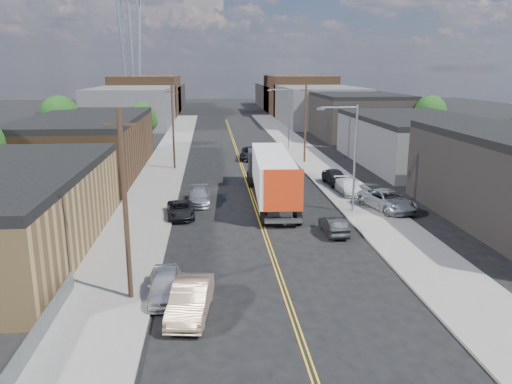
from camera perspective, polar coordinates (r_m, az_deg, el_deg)
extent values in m
plane|color=black|center=(75.67, -2.29, 4.93)|extent=(260.00, 260.00, 0.00)
cube|color=gold|center=(60.92, -1.54, 2.74)|extent=(0.32, 120.00, 0.01)
cube|color=slate|center=(61.05, -10.48, 2.60)|extent=(5.00, 140.00, 0.15)
cube|color=slate|center=(62.24, 7.23, 2.93)|extent=(5.00, 140.00, 0.15)
cube|color=#452D1B|center=(60.96, -18.69, 4.87)|extent=(12.00, 26.00, 6.00)
cube|color=black|center=(60.57, -18.93, 7.95)|extent=(12.00, 26.00, 0.60)
cube|color=navy|center=(40.39, 23.04, 1.05)|extent=(0.30, 20.00, 0.80)
cube|color=#3A3A3C|center=(66.55, 17.74, 5.43)|extent=(14.00, 24.00, 5.50)
cube|color=black|center=(66.20, 17.93, 8.04)|extent=(14.00, 24.00, 0.60)
cube|color=black|center=(90.80, 11.42, 8.40)|extent=(14.00, 22.00, 7.00)
cube|color=black|center=(90.53, 11.54, 10.79)|extent=(14.00, 22.00, 0.60)
cube|color=#3A3A3C|center=(111.10, -13.80, 9.49)|extent=(16.00, 30.00, 8.00)
cube|color=#3A3A3C|center=(112.48, 7.09, 9.83)|extent=(16.00, 30.00, 8.00)
cube|color=#452D1B|center=(135.78, -12.31, 10.73)|extent=(16.00, 26.00, 10.00)
cube|color=#452D1B|center=(136.91, 4.86, 11.02)|extent=(16.00, 26.00, 10.00)
cube|color=black|center=(155.70, -11.41, 10.59)|extent=(16.00, 40.00, 7.00)
cube|color=black|center=(156.69, 3.56, 10.86)|extent=(16.00, 40.00, 7.00)
cylinder|color=gray|center=(125.99, -14.03, 14.97)|extent=(0.80, 0.80, 30.00)
cylinder|color=gray|center=(124.52, -14.98, 14.94)|extent=(1.94, 1.94, 29.98)
cylinder|color=gray|center=(124.01, -13.32, 15.04)|extent=(1.94, 1.94, 29.98)
cylinder|color=gray|center=(128.00, -14.72, 14.91)|extent=(1.94, 1.94, 29.98)
cylinder|color=gray|center=(127.50, -13.10, 15.01)|extent=(1.94, 1.94, 29.98)
cylinder|color=gray|center=(42.02, 11.24, 3.62)|extent=(0.18, 0.18, 9.00)
cylinder|color=gray|center=(41.09, 9.49, 9.52)|extent=(3.00, 0.12, 0.12)
cube|color=gray|center=(40.74, 7.41, 9.41)|extent=(0.60, 0.25, 0.18)
cylinder|color=gray|center=(75.93, 3.78, 8.36)|extent=(0.18, 0.18, 9.00)
cylinder|color=gray|center=(75.42, 2.69, 11.61)|extent=(3.00, 0.12, 0.12)
cube|color=gray|center=(75.23, 1.53, 11.54)|extent=(0.60, 0.25, 0.18)
cylinder|color=black|center=(25.93, -14.71, -1.80)|extent=(0.26, 0.26, 10.00)
cube|color=black|center=(25.16, -15.29, 7.45)|extent=(1.60, 0.12, 0.12)
cylinder|color=black|center=(60.19, -9.44, 7.23)|extent=(0.26, 0.26, 10.00)
cube|color=black|center=(59.86, -9.61, 11.22)|extent=(1.60, 0.12, 0.12)
cylinder|color=black|center=(64.16, 5.65, 7.75)|extent=(0.26, 0.26, 10.00)
cube|color=black|center=(63.85, 5.74, 11.50)|extent=(1.60, 0.12, 0.12)
cube|color=slate|center=(22.66, -25.36, -17.24)|extent=(0.02, 16.00, 1.20)
cube|color=slate|center=(22.37, -25.53, -15.92)|extent=(0.05, 16.00, 0.05)
cylinder|color=black|center=(73.12, -21.31, 5.46)|extent=(0.36, 0.36, 4.50)
sphere|color=#12370F|center=(72.74, -21.56, 8.26)|extent=(5.04, 5.04, 5.04)
sphere|color=#12370F|center=(72.94, -20.97, 7.61)|extent=(3.96, 3.96, 3.96)
sphere|color=#12370F|center=(72.55, -21.98, 7.71)|extent=(3.60, 3.60, 3.60)
cylinder|color=black|center=(77.95, -12.78, 6.25)|extent=(0.36, 0.36, 3.75)
sphere|color=#12370F|center=(77.62, -12.90, 8.44)|extent=(4.20, 4.20, 4.20)
sphere|color=#12370F|center=(77.91, -12.40, 7.94)|extent=(3.30, 3.30, 3.30)
sphere|color=#12370F|center=(77.34, -13.28, 8.01)|extent=(3.00, 3.00, 3.00)
cylinder|color=black|center=(82.54, 19.12, 6.42)|extent=(0.36, 0.36, 4.25)
sphere|color=#12370F|center=(82.21, 19.31, 8.76)|extent=(4.76, 4.76, 4.76)
sphere|color=#12370F|center=(82.80, 19.56, 8.18)|extent=(3.74, 3.74, 3.74)
sphere|color=#12370F|center=(81.69, 19.07, 8.33)|extent=(3.40, 3.40, 3.40)
cube|color=silver|center=(43.85, 1.87, 2.28)|extent=(3.59, 13.86, 3.21)
cube|color=#B62A0E|center=(37.21, 3.17, 0.15)|extent=(3.00, 0.25, 3.23)
cube|color=gray|center=(37.84, 3.12, -3.30)|extent=(2.85, 0.73, 0.25)
cube|color=black|center=(52.35, 0.71, 2.86)|extent=(3.02, 3.79, 3.55)
cylinder|color=black|center=(39.18, 2.83, -2.78)|extent=(3.03, 1.28, 1.15)
cylinder|color=black|center=(52.59, 0.71, 1.57)|extent=(2.91, 1.27, 1.15)
imported|color=#AFB2B5|center=(27.13, -10.34, -10.39)|extent=(2.08, 4.56, 1.52)
imported|color=#9D7E66|center=(25.20, -7.49, -12.08)|extent=(2.37, 5.20, 1.65)
imported|color=black|center=(41.15, -8.61, -2.01)|extent=(2.58, 4.80, 1.28)
imported|color=#949598|center=(44.96, -6.55, -0.51)|extent=(1.97, 4.77, 1.38)
imported|color=black|center=(37.02, 8.86, -3.83)|extent=(1.50, 3.94, 1.28)
imported|color=#A6A8AB|center=(43.73, 14.78, -0.91)|extent=(4.18, 6.44, 1.65)
imported|color=silver|center=(48.60, 10.54, 0.60)|extent=(2.08, 4.70, 1.34)
imported|color=black|center=(52.06, 9.07, 1.69)|extent=(2.27, 4.83, 1.60)
imported|color=black|center=(66.95, -0.61, 4.46)|extent=(3.44, 6.19, 1.64)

